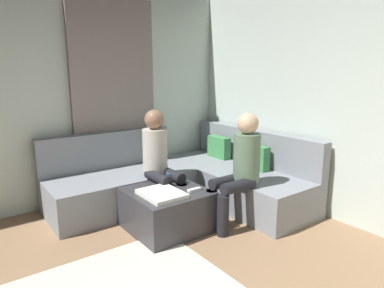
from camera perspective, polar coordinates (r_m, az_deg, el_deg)
The scene contains 8 objects.
curtain_panel at distance 4.45m, azimuth -12.90°, elevation 7.16°, with size 0.06×1.10×2.50m, color gray.
sectional_couch at distance 4.27m, azimuth -0.93°, elevation -6.04°, with size 2.10×2.55×0.87m.
ottoman at distance 3.58m, azimuth -4.24°, elevation -10.95°, with size 0.76×0.76×0.42m, color #333338.
folded_blanket at distance 3.36m, azimuth -5.13°, elevation -8.35°, with size 0.44×0.36×0.04m, color white.
coffee_mug at distance 3.76m, azimuth -3.78°, elevation -5.64°, with size 0.08×0.08×0.10m, color #334C72.
game_remote at distance 3.48m, azimuth 0.39°, elevation -7.71°, with size 0.05×0.15×0.02m, color white.
person_on_couch_back at distance 3.55m, azimuth 8.07°, elevation -3.59°, with size 0.30×0.60×1.20m.
person_on_couch_side at distance 3.80m, azimuth -5.48°, elevation -2.50°, with size 0.60×0.30×1.20m.
Camera 1 is at (1.22, -0.48, 1.61)m, focal length 31.63 mm.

